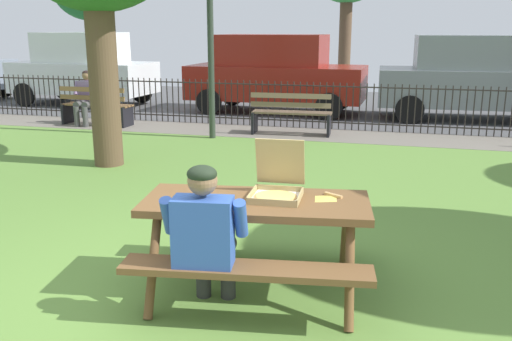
{
  "coord_description": "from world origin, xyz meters",
  "views": [
    {
      "loc": [
        1.74,
        -3.62,
        2.1
      ],
      "look_at": [
        0.39,
        1.42,
        0.75
      ],
      "focal_mm": 38.82,
      "sensor_mm": 36.0,
      "label": 1
    }
  ],
  "objects": [
    {
      "name": "ground",
      "position": [
        0.0,
        2.03,
        -0.01
      ],
      "size": [
        28.0,
        12.06,
        0.02
      ],
      "primitive_type": "cube",
      "color": "olive"
    },
    {
      "name": "parked_car_right",
      "position": [
        3.29,
        10.15,
        1.01
      ],
      "size": [
        4.48,
        2.08,
        1.94
      ],
      "color": "slate",
      "rests_on": "ground"
    },
    {
      "name": "park_bench_left",
      "position": [
        -4.84,
        7.22,
        0.42
      ],
      "size": [
        1.62,
        0.53,
        0.85
      ],
      "color": "brown",
      "rests_on": "ground"
    },
    {
      "name": "picnic_table_foreground",
      "position": [
        0.65,
        0.44,
        0.6
      ],
      "size": [
        1.99,
        1.72,
        0.79
      ],
      "color": "brown",
      "rests_on": "ground"
    },
    {
      "name": "pizza_slice_on_table",
      "position": [
        1.2,
        0.63,
        0.78
      ],
      "size": [
        0.25,
        0.26,
        0.02
      ],
      "color": "#E4CE55",
      "rests_on": "picnic_table_foreground"
    },
    {
      "name": "person_on_park_bench",
      "position": [
        -5.06,
        7.24,
        0.66
      ],
      "size": [
        0.62,
        0.61,
        1.19
      ],
      "color": "#474747",
      "rests_on": "ground"
    },
    {
      "name": "pizza_box_open",
      "position": [
        0.79,
        0.57,
        0.86
      ],
      "size": [
        0.43,
        0.49,
        0.46
      ],
      "color": "tan",
      "rests_on": "picnic_table_foreground"
    },
    {
      "name": "parked_car_left",
      "position": [
        -6.96,
        10.15,
        1.01
      ],
      "size": [
        3.99,
        2.01,
        1.98
      ],
      "color": "silver",
      "rests_on": "ground"
    },
    {
      "name": "street_asphalt",
      "position": [
        0.0,
        11.77,
        -0.01
      ],
      "size": [
        28.0,
        7.42,
        0.01
      ],
      "primitive_type": "cube",
      "color": "#515154"
    },
    {
      "name": "cobblestone_walkway",
      "position": [
        0.0,
        7.36,
        -0.0
      ],
      "size": [
        28.0,
        1.4,
        0.01
      ],
      "primitive_type": "cube",
      "color": "slate"
    },
    {
      "name": "parked_car_center",
      "position": [
        -1.45,
        10.15,
        1.01
      ],
      "size": [
        4.44,
        1.99,
        1.94
      ],
      "color": "maroon",
      "rests_on": "ground"
    },
    {
      "name": "iron_fence_streetside",
      "position": [
        0.0,
        8.06,
        0.5
      ],
      "size": [
        18.91,
        0.03,
        0.99
      ],
      "color": "#2D2823",
      "rests_on": "ground"
    },
    {
      "name": "park_bench_center",
      "position": [
        -0.44,
        7.22,
        0.42
      ],
      "size": [
        1.62,
        0.54,
        0.85
      ],
      "color": "brown",
      "rests_on": "ground"
    },
    {
      "name": "adult_at_table",
      "position": [
        0.42,
        -0.1,
        0.66
      ],
      "size": [
        0.63,
        0.63,
        1.19
      ],
      "color": "#323232",
      "rests_on": "ground"
    }
  ]
}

